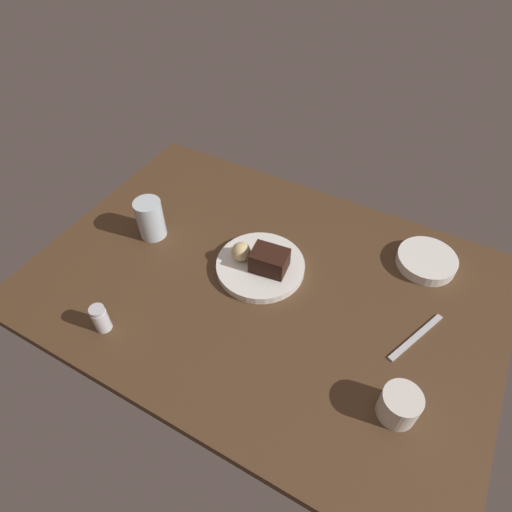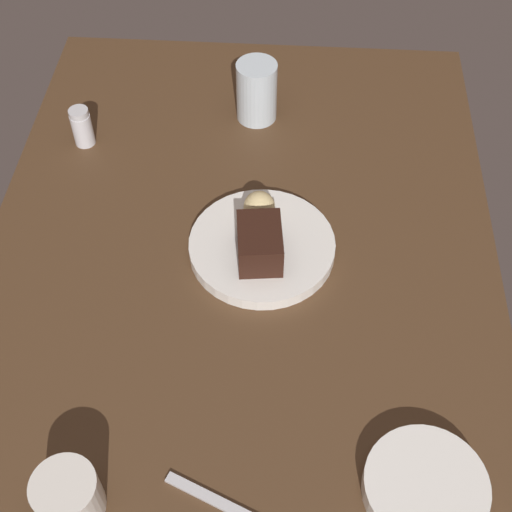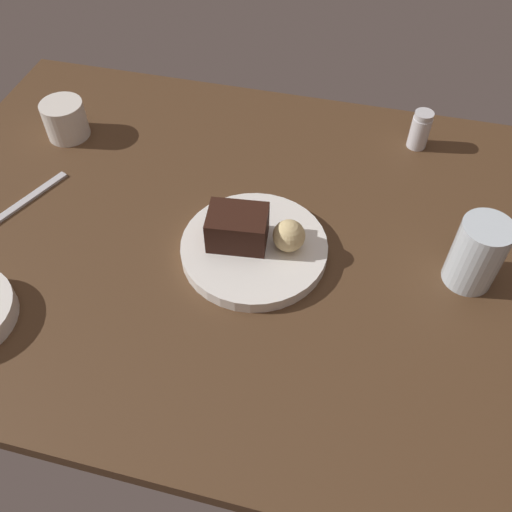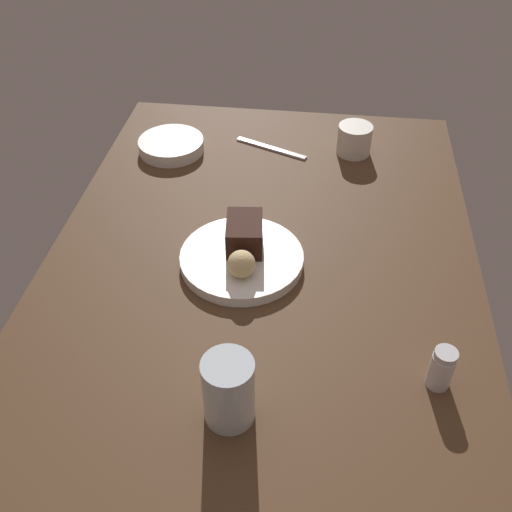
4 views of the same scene
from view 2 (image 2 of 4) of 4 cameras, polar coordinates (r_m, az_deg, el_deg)
dining_table at (r=115.70cm, az=-1.40°, el=-1.00°), size 120.00×84.00×3.00cm
dessert_plate at (r=115.22cm, az=0.48°, el=0.77°), size 23.76×23.76×2.17cm
chocolate_cake_slice at (r=110.40cm, az=0.30°, el=1.03°), size 10.08×7.87×5.87cm
bread_roll at (r=116.07cm, az=0.26°, el=4.00°), size 5.16×5.16×5.16cm
salt_shaker at (r=135.56cm, az=-13.81°, el=10.05°), size 3.76×3.76×7.61cm
water_glass at (r=136.23cm, az=0.05°, el=13.09°), size 7.66×7.66×11.78cm
side_bowl at (r=96.77cm, az=13.44°, el=-17.64°), size 15.86×15.86×3.04cm
coffee_cup at (r=94.61cm, az=-14.85°, el=-18.15°), size 8.20×8.20×7.22cm
butter_knife at (r=94.83cm, az=-1.92°, el=-19.65°), size 8.57×18.09×0.50cm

